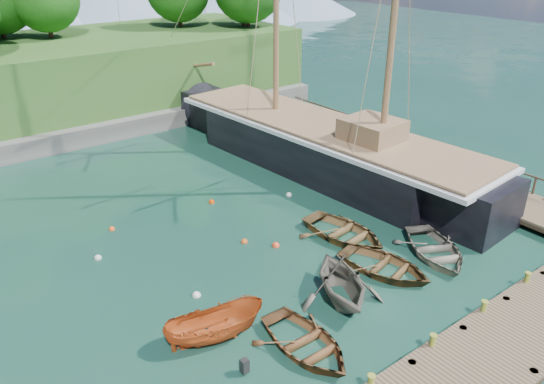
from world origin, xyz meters
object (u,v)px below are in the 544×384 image
(rowboat_0, at_px, (306,350))
(rowboat_1, at_px, (340,299))
(cabin_boat_white, at_px, (469,207))
(rowboat_2, at_px, (384,272))
(schooner, at_px, (323,150))
(rowboat_3, at_px, (435,256))
(motorboat_orange, at_px, (215,340))
(rowboat_4, at_px, (344,238))

(rowboat_0, height_order, rowboat_1, rowboat_1)
(cabin_boat_white, bearing_deg, rowboat_2, 176.30)
(schooner, bearing_deg, rowboat_3, -109.28)
(motorboat_orange, bearing_deg, rowboat_1, -87.29)
(rowboat_0, bearing_deg, rowboat_2, 16.24)
(rowboat_1, bearing_deg, cabin_boat_white, 32.46)
(rowboat_3, bearing_deg, cabin_boat_white, 46.05)
(motorboat_orange, distance_m, schooner, 16.58)
(rowboat_3, distance_m, rowboat_4, 4.23)
(rowboat_1, xyz_separation_m, cabin_boat_white, (11.11, 1.61, 0.00))
(rowboat_2, bearing_deg, motorboat_orange, 160.67)
(rowboat_4, bearing_deg, rowboat_3, -65.31)
(rowboat_4, relative_size, cabin_boat_white, 0.80)
(rowboat_2, height_order, schooner, schooner)
(motorboat_orange, bearing_deg, cabin_boat_white, -74.13)
(rowboat_2, bearing_deg, rowboat_0, -178.51)
(motorboat_orange, height_order, cabin_boat_white, cabin_boat_white)
(rowboat_0, xyz_separation_m, rowboat_2, (5.81, 1.57, 0.00))
(rowboat_3, bearing_deg, rowboat_1, -155.86)
(rowboat_0, height_order, rowboat_2, rowboat_2)
(motorboat_orange, distance_m, cabin_boat_white, 16.33)
(rowboat_1, bearing_deg, rowboat_2, 28.54)
(rowboat_3, distance_m, motorboat_orange, 10.95)
(rowboat_2, distance_m, motorboat_orange, 8.08)
(rowboat_0, xyz_separation_m, cabin_boat_white, (14.09, 2.96, 0.00))
(rowboat_0, relative_size, schooner, 0.13)
(rowboat_1, xyz_separation_m, rowboat_3, (5.66, -0.28, 0.00))
(rowboat_2, relative_size, schooner, 0.14)
(rowboat_3, bearing_deg, motorboat_orange, -159.86)
(rowboat_1, bearing_deg, schooner, 74.86)
(rowboat_1, distance_m, cabin_boat_white, 11.23)
(rowboat_1, xyz_separation_m, rowboat_2, (2.83, 0.21, 0.00))
(rowboat_4, bearing_deg, rowboat_0, -150.48)
(rowboat_1, relative_size, rowboat_2, 0.94)
(motorboat_orange, bearing_deg, rowboat_2, -81.93)
(rowboat_2, relative_size, rowboat_4, 0.94)
(rowboat_4, bearing_deg, rowboat_2, -108.11)
(rowboat_2, bearing_deg, rowboat_3, -23.47)
(rowboat_4, bearing_deg, cabin_boat_white, -19.23)
(rowboat_0, bearing_deg, rowboat_4, 37.17)
(rowboat_0, xyz_separation_m, rowboat_4, (6.45, 4.69, 0.00))
(rowboat_4, bearing_deg, schooner, 47.95)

